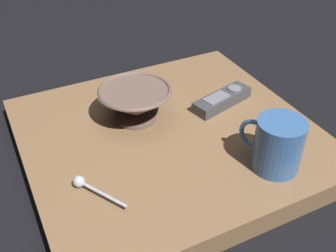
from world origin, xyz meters
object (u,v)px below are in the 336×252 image
cereal_bowl (136,103)px  teaspoon (85,185)px  coffee_mug (277,144)px  tv_remote_near (222,100)px

cereal_bowl → teaspoon: size_ratio=1.51×
coffee_mug → teaspoon: bearing=-16.3°
teaspoon → tv_remote_near: 0.39m
cereal_bowl → tv_remote_near: (-0.20, 0.04, -0.03)m
coffee_mug → teaspoon: 0.36m
coffee_mug → teaspoon: coffee_mug is taller
teaspoon → coffee_mug: bearing=163.7°
cereal_bowl → teaspoon: bearing=43.9°
teaspoon → tv_remote_near: size_ratio=0.67×
coffee_mug → tv_remote_near: coffee_mug is taller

